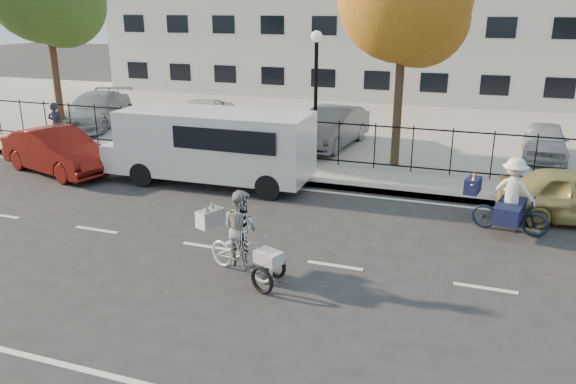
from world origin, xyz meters
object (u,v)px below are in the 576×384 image
at_px(pedestrian, 56,124).
at_px(lot_car_d, 545,141).
at_px(zebra_trike, 241,243).
at_px(lamppost, 316,75).
at_px(lot_car_a, 96,110).
at_px(red_sedan, 58,151).
at_px(lot_car_c, 331,127).
at_px(white_van, 212,144).
at_px(lot_car_b, 201,117).
at_px(bull_bike, 510,203).

bearing_deg(pedestrian, lot_car_d, -175.49).
height_order(zebra_trike, pedestrian, pedestrian).
height_order(lamppost, lot_car_a, lamppost).
bearing_deg(red_sedan, lot_car_a, 44.69).
bearing_deg(lamppost, pedestrian, -177.00).
xyz_separation_m(lamppost, lot_car_c, (-0.22, 2.83, -2.23)).
bearing_deg(lot_car_a, white_van, -48.03).
distance_m(pedestrian, lot_car_b, 5.60).
distance_m(lamppost, zebra_trike, 8.20).
bearing_deg(lot_car_a, lot_car_b, -10.82).
height_order(lamppost, lot_car_c, lamppost).
height_order(zebra_trike, lot_car_d, zebra_trike).
xyz_separation_m(lot_car_b, lot_car_d, (13.22, 0.23, -0.05)).
distance_m(white_van, lot_car_d, 11.47).
xyz_separation_m(white_van, lot_car_d, (9.75, 6.02, -0.48)).
distance_m(bull_bike, pedestrian, 16.21).
bearing_deg(lot_car_d, pedestrian, -163.94).
bearing_deg(lot_car_d, lot_car_c, -171.37).
distance_m(white_van, red_sedan, 5.34).
distance_m(bull_bike, red_sedan, 13.75).
xyz_separation_m(bull_bike, lot_car_d, (1.29, 7.24, 0.01)).
relative_size(red_sedan, pedestrian, 2.64).
bearing_deg(bull_bike, lot_car_c, 55.35).
height_order(pedestrian, lot_car_a, pedestrian).
xyz_separation_m(zebra_trike, white_van, (-3.33, 5.41, 0.54)).
height_order(lot_car_a, lot_car_c, lot_car_c).
distance_m(lamppost, bull_bike, 7.34).
xyz_separation_m(zebra_trike, bull_bike, (5.12, 4.19, 0.05)).
distance_m(zebra_trike, white_van, 6.38).
bearing_deg(lot_car_c, bull_bike, -39.46).
xyz_separation_m(white_van, lot_car_b, (-3.46, 5.79, -0.43)).
xyz_separation_m(bull_bike, red_sedan, (-13.74, 0.61, -0.02)).
height_order(white_van, red_sedan, white_van).
xyz_separation_m(red_sedan, lot_car_b, (1.82, 6.40, 0.08)).
relative_size(lot_car_c, lot_car_d, 1.26).
relative_size(red_sedan, lot_car_b, 0.93).
distance_m(lot_car_a, lot_car_c, 10.71).
bearing_deg(lot_car_a, pedestrian, -90.30).
xyz_separation_m(pedestrian, lot_car_a, (-0.95, 3.54, -0.10)).
distance_m(zebra_trike, lot_car_a, 15.96).
bearing_deg(pedestrian, lot_car_a, -84.10).
bearing_deg(pedestrian, red_sedan, 122.17).
xyz_separation_m(lamppost, lot_car_b, (-5.99, 3.40, -2.31)).
bearing_deg(zebra_trike, lot_car_a, 68.61).
bearing_deg(pedestrian, bull_bike, 159.97).
height_order(lot_car_b, lot_car_c, lot_car_c).
height_order(red_sedan, lot_car_a, lot_car_a).
bearing_deg(lot_car_c, lot_car_b, -178.76).
xyz_separation_m(red_sedan, pedestrian, (-2.17, 2.48, 0.26)).
bearing_deg(red_sedan, bull_bike, -75.22).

